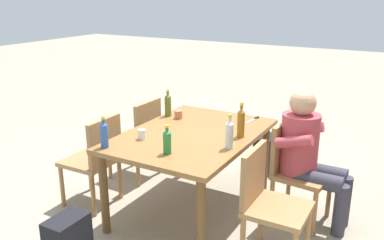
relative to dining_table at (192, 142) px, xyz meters
name	(u,v)px	position (x,y,z in m)	size (l,w,h in m)	color
ground_plane	(192,210)	(0.00, 0.00, -0.67)	(24.00, 24.00, 0.00)	gray
dining_table	(192,142)	(0.00, 0.00, 0.00)	(1.50, 1.06, 0.76)	olive
chair_far_left	(294,166)	(-0.35, 0.83, -0.18)	(0.48, 0.48, 0.87)	#A37547
chair_far_right	(268,200)	(0.34, 0.83, -0.18)	(0.44, 0.44, 0.87)	#A37547
chair_near_right	(96,157)	(0.34, -0.83, -0.18)	(0.45, 0.45, 0.87)	#A37547
chair_near_left	(140,135)	(-0.34, -0.83, -0.18)	(0.45, 0.45, 0.87)	#A37547
person_in_white_shirt	(308,151)	(-0.34, 0.94, -0.02)	(0.47, 0.61, 1.18)	#B7424C
bottle_blue	(104,134)	(0.64, -0.44, 0.20)	(0.06, 0.06, 0.26)	#2D56A3
bottle_green	(167,141)	(0.51, 0.07, 0.19)	(0.06, 0.06, 0.23)	#287A38
bottle_olive	(168,105)	(-0.33, -0.46, 0.21)	(0.06, 0.06, 0.27)	#566623
bottle_amber	(241,122)	(-0.12, 0.41, 0.22)	(0.06, 0.06, 0.30)	#996019
bottle_clear	(229,134)	(0.17, 0.43, 0.21)	(0.06, 0.06, 0.28)	white
cup_white	(142,134)	(0.34, -0.29, 0.13)	(0.07, 0.07, 0.09)	white
cup_terracotta	(178,115)	(-0.31, -0.33, 0.13)	(0.08, 0.08, 0.08)	#BC6B47
table_knife	(253,119)	(-0.63, 0.33, 0.09)	(0.24, 0.06, 0.01)	silver
backpack_by_far_side	(264,154)	(-1.15, 0.28, -0.47)	(0.32, 0.25, 0.42)	black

